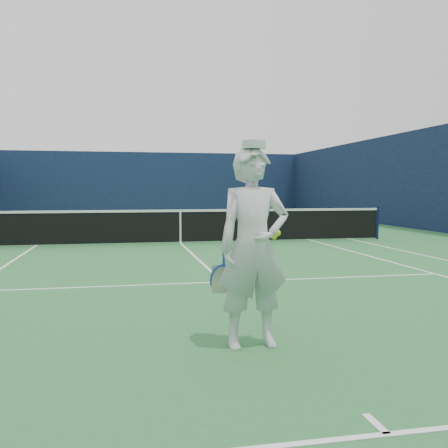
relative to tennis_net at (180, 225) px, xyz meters
name	(u,v)px	position (x,y,z in m)	size (l,w,h in m)	color
ground	(180,243)	(0.00, 0.00, -0.55)	(80.00, 80.00, 0.00)	#296D35
court_markings	(180,243)	(0.00, 0.00, -0.55)	(11.03, 23.83, 0.01)	white
windscreen_fence	(180,176)	(0.00, 0.00, 1.45)	(20.12, 36.12, 4.00)	#0F1C39
tennis_net	(180,225)	(0.00, 0.00, 0.00)	(12.88, 0.09, 1.07)	#141E4C
tennis_player	(253,247)	(-0.39, -9.90, 0.47)	(0.83, 0.53, 2.09)	silver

